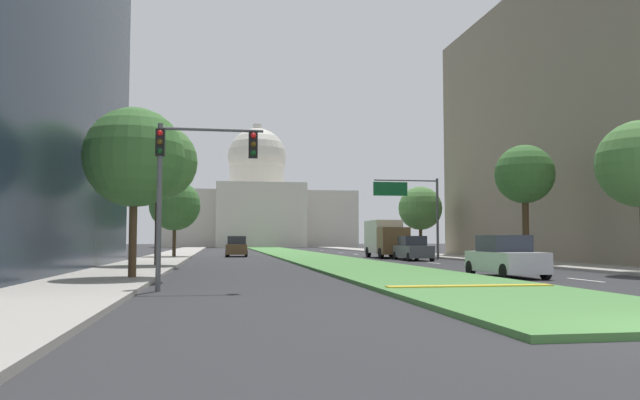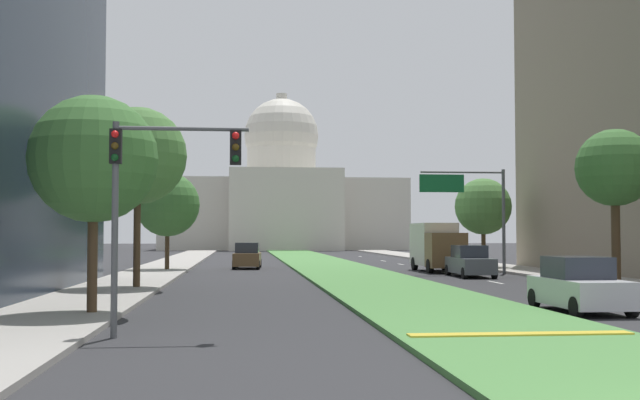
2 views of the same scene
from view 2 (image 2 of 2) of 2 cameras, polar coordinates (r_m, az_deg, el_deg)
The scene contains 18 objects.
ground_plane at distance 68.50m, azimuth -0.35°, elevation -4.60°, with size 263.13×263.13×0.00m, color #2B2B2D.
grass_median at distance 62.55m, azimuth 0.17°, elevation -4.73°, with size 5.90×107.64×0.14m, color #4C8442.
median_curb_nose at distance 18.78m, azimuth 14.60°, elevation -9.56°, with size 5.31×0.50×0.04m, color gold.
lane_dashes_right at distance 52.28m, azimuth 8.61°, elevation -5.21°, with size 0.16×64.89×0.01m.
sidewalk_left at distance 56.51m, azimuth -11.44°, elevation -4.91°, with size 4.00×107.64×0.15m, color #9E9991.
sidewalk_right at distance 59.19m, azimuth 12.46°, elevation -4.79°, with size 4.00×107.64×0.15m, color #9E9991.
capitol_building at distance 127.37m, azimuth -2.85°, elevation -0.14°, with size 38.08×29.81×25.91m.
traffic_light_near_left at distance 19.09m, azimuth -12.39°, elevation 1.47°, with size 3.34×0.35×5.20m.
overhead_guide_sign at distance 48.60m, azimuth 11.18°, elevation 0.07°, with size 5.43×0.20×6.50m.
street_tree_left_near at distance 24.27m, azimuth -16.38°, elevation 2.89°, with size 3.86×3.86×6.68m.
street_tree_left_mid at distance 35.33m, azimuth -13.31°, elevation 3.17°, with size 4.34×4.34×8.14m.
street_tree_right_mid at distance 37.99m, azimuth 20.94°, elevation 2.17°, with size 3.56×3.56×7.32m.
street_tree_left_far at distance 52.15m, azimuth -11.20°, elevation -0.34°, with size 4.25×4.25×6.56m.
street_tree_right_far at distance 56.07m, azimuth 11.97°, elevation -0.48°, with size 4.01×4.01×6.45m.
sedan_lead_stopped at distance 26.01m, azimuth 18.60°, elevation -6.06°, with size 1.95×4.21×1.76m.
sedan_midblock at distance 45.49m, azimuth 11.02°, elevation -4.53°, with size 2.03×4.71×1.83m.
sedan_distant at distance 55.53m, azimuth -5.39°, elevation -4.18°, with size 2.14×4.53×1.86m.
box_truck_delivery at distance 51.59m, azimuth 8.62°, elevation -3.39°, with size 2.40×6.40×3.20m.
Camera 2 is at (-6.46, -8.34, 2.49)m, focal length 43.30 mm.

